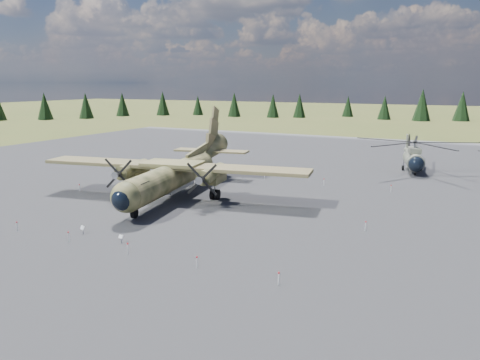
% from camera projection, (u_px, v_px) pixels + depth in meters
% --- Properties ---
extents(ground, '(500.00, 500.00, 0.00)m').
position_uv_depth(ground, '(201.00, 208.00, 47.27)').
color(ground, brown).
rests_on(ground, ground).
extents(apron, '(120.00, 120.00, 0.04)m').
position_uv_depth(apron, '(244.00, 188.00, 56.01)').
color(apron, '#5A5A5F').
rests_on(apron, ground).
extents(transport_plane, '(30.29, 27.25, 9.98)m').
position_uv_depth(transport_plane, '(177.00, 170.00, 51.98)').
color(transport_plane, '#3D4022').
rests_on(transport_plane, ground).
extents(helicopter_near, '(20.81, 22.02, 4.42)m').
position_uv_depth(helicopter_near, '(414.00, 150.00, 65.80)').
color(helicopter_near, gray).
rests_on(helicopter_near, ground).
extents(info_placard_left, '(0.50, 0.31, 0.72)m').
position_uv_depth(info_placard_left, '(83.00, 229.00, 39.03)').
color(info_placard_left, gray).
rests_on(info_placard_left, ground).
extents(info_placard_right, '(0.45, 0.23, 0.67)m').
position_uv_depth(info_placard_right, '(121.00, 238.00, 36.89)').
color(info_placard_right, gray).
rests_on(info_placard_right, ground).
extents(barrier_fence, '(33.12, 29.62, 0.85)m').
position_uv_depth(barrier_fence, '(196.00, 203.00, 47.31)').
color(barrier_fence, silver).
rests_on(barrier_fence, ground).
extents(treeline, '(276.99, 279.48, 10.98)m').
position_uv_depth(treeline, '(220.00, 164.00, 44.73)').
color(treeline, black).
rests_on(treeline, ground).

